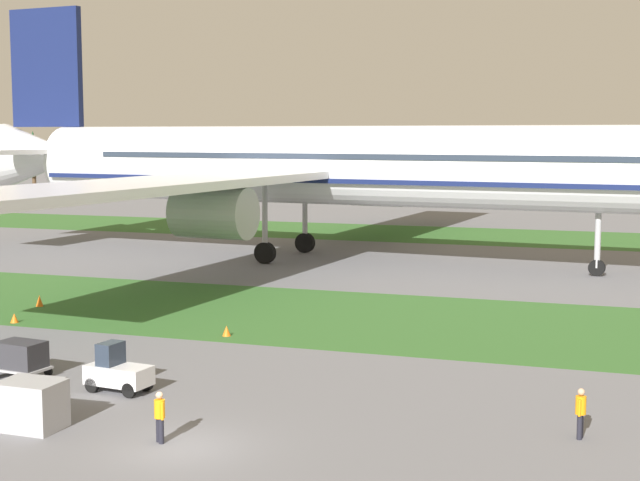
{
  "coord_description": "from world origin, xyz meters",
  "views": [
    {
      "loc": [
        14.08,
        -26.97,
        10.25
      ],
      "look_at": [
        -3.84,
        25.38,
        4.0
      ],
      "focal_mm": 53.07,
      "sensor_mm": 36.0,
      "label": 1
    }
  ],
  "objects_px": {
    "ground_crew_marshaller": "(581,411)",
    "baggage_tug": "(117,371)",
    "cargo_dolly_lead": "(21,356)",
    "ground_crew_loader": "(160,415)",
    "uld_container_0": "(33,405)",
    "taxiway_marker_3": "(14,318)",
    "taxiway_marker_1": "(39,301)",
    "taxiway_marker_2": "(227,331)",
    "uld_container_2": "(30,403)",
    "airliner": "(310,165)"
  },
  "relations": [
    {
      "from": "baggage_tug",
      "to": "ground_crew_loader",
      "type": "xyz_separation_m",
      "value": [
        4.66,
        -5.08,
        0.13
      ]
    },
    {
      "from": "airliner",
      "to": "taxiway_marker_3",
      "type": "height_order",
      "value": "airliner"
    },
    {
      "from": "cargo_dolly_lead",
      "to": "taxiway_marker_2",
      "type": "relative_size",
      "value": 4.49
    },
    {
      "from": "baggage_tug",
      "to": "cargo_dolly_lead",
      "type": "bearing_deg",
      "value": -90.0
    },
    {
      "from": "ground_crew_marshaller",
      "to": "taxiway_marker_1",
      "type": "xyz_separation_m",
      "value": [
        -32.19,
        15.05,
        -0.61
      ]
    },
    {
      "from": "taxiway_marker_2",
      "to": "cargo_dolly_lead",
      "type": "bearing_deg",
      "value": -114.68
    },
    {
      "from": "airliner",
      "to": "ground_crew_loader",
      "type": "height_order",
      "value": "airliner"
    },
    {
      "from": "taxiway_marker_2",
      "to": "ground_crew_marshaller",
      "type": "bearing_deg",
      "value": -31.37
    },
    {
      "from": "uld_container_0",
      "to": "uld_container_2",
      "type": "height_order",
      "value": "uld_container_0"
    },
    {
      "from": "cargo_dolly_lead",
      "to": "uld_container_0",
      "type": "bearing_deg",
      "value": 46.04
    },
    {
      "from": "ground_crew_loader",
      "to": "taxiway_marker_3",
      "type": "relative_size",
      "value": 3.41
    },
    {
      "from": "ground_crew_marshaller",
      "to": "taxiway_marker_2",
      "type": "xyz_separation_m",
      "value": [
        -18.12,
        11.05,
        -0.68
      ]
    },
    {
      "from": "ground_crew_loader",
      "to": "taxiway_marker_1",
      "type": "height_order",
      "value": "ground_crew_loader"
    },
    {
      "from": "ground_crew_loader",
      "to": "taxiway_marker_2",
      "type": "bearing_deg",
      "value": -34.84
    },
    {
      "from": "ground_crew_loader",
      "to": "taxiway_marker_3",
      "type": "xyz_separation_m",
      "value": [
        -17.28,
        15.41,
        -0.69
      ]
    },
    {
      "from": "taxiway_marker_3",
      "to": "ground_crew_marshaller",
      "type": "bearing_deg",
      "value": -18.86
    },
    {
      "from": "baggage_tug",
      "to": "ground_crew_marshaller",
      "type": "bearing_deg",
      "value": 96.37
    },
    {
      "from": "ground_crew_loader",
      "to": "uld_container_0",
      "type": "bearing_deg",
      "value": 39.74
    },
    {
      "from": "uld_container_0",
      "to": "taxiway_marker_2",
      "type": "xyz_separation_m",
      "value": [
        0.02,
        16.16,
        -0.59
      ]
    },
    {
      "from": "uld_container_0",
      "to": "ground_crew_marshaller",
      "type": "bearing_deg",
      "value": 15.74
    },
    {
      "from": "airliner",
      "to": "uld_container_0",
      "type": "relative_size",
      "value": 39.14
    },
    {
      "from": "ground_crew_marshaller",
      "to": "uld_container_0",
      "type": "distance_m",
      "value": 18.85
    },
    {
      "from": "cargo_dolly_lead",
      "to": "uld_container_2",
      "type": "relative_size",
      "value": 1.18
    },
    {
      "from": "uld_container_2",
      "to": "ground_crew_marshaller",
      "type": "bearing_deg",
      "value": 14.74
    },
    {
      "from": "uld_container_0",
      "to": "taxiway_marker_1",
      "type": "bearing_deg",
      "value": 124.87
    },
    {
      "from": "baggage_tug",
      "to": "taxiway_marker_3",
      "type": "height_order",
      "value": "baggage_tug"
    },
    {
      "from": "baggage_tug",
      "to": "uld_container_2",
      "type": "height_order",
      "value": "baggage_tug"
    },
    {
      "from": "uld_container_0",
      "to": "cargo_dolly_lead",
      "type": "bearing_deg",
      "value": 129.36
    },
    {
      "from": "ground_crew_marshaller",
      "to": "uld_container_2",
      "type": "xyz_separation_m",
      "value": [
        -18.43,
        -4.85,
        -0.12
      ]
    },
    {
      "from": "cargo_dolly_lead",
      "to": "taxiway_marker_3",
      "type": "distance_m",
      "value": 12.4
    },
    {
      "from": "baggage_tug",
      "to": "taxiway_marker_1",
      "type": "bearing_deg",
      "value": -129.62
    },
    {
      "from": "taxiway_marker_1",
      "to": "ground_crew_loader",
      "type": "bearing_deg",
      "value": -46.59
    },
    {
      "from": "airliner",
      "to": "ground_crew_marshaller",
      "type": "height_order",
      "value": "airliner"
    },
    {
      "from": "taxiway_marker_1",
      "to": "taxiway_marker_3",
      "type": "distance_m",
      "value": 4.91
    },
    {
      "from": "ground_crew_marshaller",
      "to": "uld_container_2",
      "type": "distance_m",
      "value": 19.06
    },
    {
      "from": "taxiway_marker_3",
      "to": "taxiway_marker_2",
      "type": "bearing_deg",
      "value": 2.87
    },
    {
      "from": "taxiway_marker_2",
      "to": "taxiway_marker_1",
      "type": "bearing_deg",
      "value": 164.14
    },
    {
      "from": "uld_container_0",
      "to": "uld_container_2",
      "type": "bearing_deg",
      "value": 137.88
    },
    {
      "from": "airliner",
      "to": "taxiway_marker_1",
      "type": "bearing_deg",
      "value": -12.89
    },
    {
      "from": "ground_crew_marshaller",
      "to": "taxiway_marker_2",
      "type": "height_order",
      "value": "ground_crew_marshaller"
    },
    {
      "from": "taxiway_marker_1",
      "to": "taxiway_marker_2",
      "type": "relative_size",
      "value": 1.29
    },
    {
      "from": "airliner",
      "to": "taxiway_marker_2",
      "type": "bearing_deg",
      "value": 16.29
    },
    {
      "from": "ground_crew_marshaller",
      "to": "baggage_tug",
      "type": "bearing_deg",
      "value": -83.38
    },
    {
      "from": "baggage_tug",
      "to": "taxiway_marker_1",
      "type": "xyz_separation_m",
      "value": [
        -14.29,
        14.95,
        -0.48
      ]
    },
    {
      "from": "cargo_dolly_lead",
      "to": "ground_crew_marshaller",
      "type": "height_order",
      "value": "ground_crew_marshaller"
    },
    {
      "from": "uld_container_0",
      "to": "taxiway_marker_1",
      "type": "relative_size",
      "value": 2.95
    },
    {
      "from": "ground_crew_loader",
      "to": "uld_container_0",
      "type": "distance_m",
      "value": 4.9
    },
    {
      "from": "baggage_tug",
      "to": "taxiway_marker_3",
      "type": "relative_size",
      "value": 5.35
    },
    {
      "from": "ground_crew_marshaller",
      "to": "uld_container_0",
      "type": "height_order",
      "value": "ground_crew_marshaller"
    },
    {
      "from": "cargo_dolly_lead",
      "to": "ground_crew_marshaller",
      "type": "bearing_deg",
      "value": 94.97
    }
  ]
}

